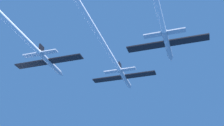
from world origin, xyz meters
TOP-DOWN VIEW (x-y plane):
  - jet_lead at (0.25, -22.61)m, footprint 20.94×76.63m
  - jet_left_wing at (-17.79, -35.77)m, footprint 20.94×67.00m

SIDE VIEW (x-z plane):
  - jet_left_wing at x=-17.79m, z-range -1.72..1.75m
  - jet_lead at x=0.25m, z-range -1.00..2.47m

